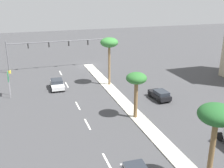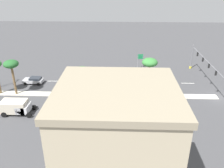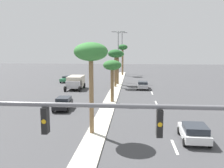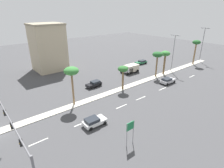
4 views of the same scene
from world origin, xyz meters
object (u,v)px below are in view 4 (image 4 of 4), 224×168
palm_tree_far (71,72)px  palm_tree_near (165,55)px  street_lamp_rear (173,51)px  sedan_black_trailing (94,84)px  palm_tree_inboard (158,55)px  sedan_white_front (94,121)px  sedan_silver_right (168,80)px  palm_tree_leading (123,70)px  commercial_building (48,47)px  box_truck (131,68)px  directional_road_sign (130,129)px  street_lamp_inboard (203,43)px  traffic_signal_gantry (18,140)px  palm_tree_front (196,44)px  sedan_green_leading (141,62)px

palm_tree_far → palm_tree_near: palm_tree_far is taller
street_lamp_rear → sedan_black_trailing: bearing=-101.8°
palm_tree_inboard → sedan_white_front: (8.19, -26.61, -5.32)m
sedan_silver_right → palm_tree_leading: bearing=-111.9°
sedan_white_front → commercial_building: bearing=169.1°
commercial_building → palm_tree_far: (24.93, -5.52, -0.17)m
box_truck → directional_road_sign: bearing=-45.2°
palm_tree_near → street_lamp_inboard: street_lamp_inboard is taller
box_truck → traffic_signal_gantry: bearing=-64.3°
palm_tree_leading → sedan_black_trailing: (-5.61, -4.29, -4.05)m
box_truck → palm_tree_near: bearing=41.7°
palm_tree_near → street_lamp_inboard: (-0.08, 21.72, 1.11)m
palm_tree_near → palm_tree_front: bearing=88.9°
commercial_building → palm_tree_far: bearing=-12.5°
sedan_black_trailing → directional_road_sign: bearing=-21.3°
sedan_black_trailing → box_truck: (-1.86, 14.37, 0.54)m
palm_tree_inboard → palm_tree_near: 3.33m
directional_road_sign → street_lamp_inboard: (-15.04, 50.35, 4.16)m
sedan_green_leading → palm_tree_leading: bearing=-59.2°
sedan_black_trailing → commercial_building: bearing=-172.3°
palm_tree_front → sedan_white_front: palm_tree_front is taller
directional_road_sign → sedan_silver_right: size_ratio=0.88×
commercial_building → palm_tree_inboard: commercial_building is taller
traffic_signal_gantry → sedan_black_trailing: bearing=126.0°
commercial_building → sedan_black_trailing: size_ratio=3.54×
palm_tree_front → box_truck: bearing=-108.1°
palm_tree_far → sedan_black_trailing: bearing=120.7°
palm_tree_near → sedan_white_front: (8.00, -29.92, -4.96)m
sedan_black_trailing → box_truck: box_truck is taller
palm_tree_far → street_lamp_rear: bearing=89.5°
palm_tree_leading → palm_tree_far: bearing=-93.3°
sedan_black_trailing → sedan_white_front: bearing=-34.6°
commercial_building → palm_tree_near: bearing=42.8°
directional_road_sign → sedan_silver_right: directional_road_sign is taller
sedan_silver_right → traffic_signal_gantry: bearing=-82.5°
palm_tree_far → box_truck: palm_tree_far is taller
street_lamp_rear → sedan_silver_right: 11.80m
palm_tree_far → sedan_white_front: 10.39m
palm_tree_near → sedan_white_front: size_ratio=1.74×
palm_tree_near → sedan_silver_right: bearing=-45.7°
palm_tree_near → street_lamp_rear: street_lamp_rear is taller
street_lamp_rear → palm_tree_far: bearing=-90.5°
palm_tree_front → box_truck: size_ratio=1.52×
palm_tree_near → sedan_green_leading: 12.70m
commercial_building → sedan_silver_right: 35.95m
commercial_building → palm_tree_front: size_ratio=1.71×
sedan_white_front → sedan_silver_right: size_ratio=0.92×
palm_tree_inboard → commercial_building: bearing=-141.2°
sedan_green_leading → sedan_white_front: bearing=-59.6°
palm_tree_leading → sedan_black_trailing: bearing=-142.6°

